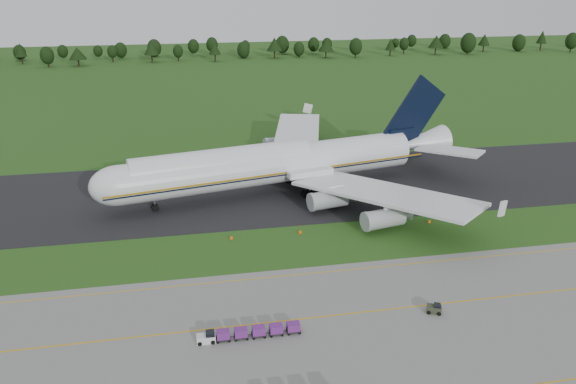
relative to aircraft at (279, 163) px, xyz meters
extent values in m
plane|color=#234B16|center=(-3.07, -25.91, -6.61)|extent=(600.00, 600.00, 0.00)
cube|color=slate|center=(-3.07, -59.91, -6.58)|extent=(300.00, 52.00, 0.06)
cube|color=black|center=(-3.07, 2.09, -6.57)|extent=(300.00, 40.00, 0.08)
cube|color=#D1990C|center=(-3.07, -47.91, -6.55)|extent=(300.00, 0.25, 0.01)
cube|color=#D1990C|center=(-3.07, -35.91, -6.55)|extent=(120.00, 0.20, 0.01)
cylinder|color=black|center=(-99.28, 201.07, -4.72)|extent=(0.70, 0.70, 3.78)
cone|color=black|center=(-99.28, 201.07, 0.53)|extent=(5.81, 5.81, 6.73)
cylinder|color=black|center=(-84.11, 188.38, -4.74)|extent=(0.70, 0.70, 3.75)
sphere|color=black|center=(-84.11, 188.38, -0.89)|extent=(6.75, 6.75, 6.75)
cylinder|color=black|center=(-69.74, 188.94, -4.93)|extent=(0.70, 0.70, 3.36)
cone|color=black|center=(-69.74, 188.94, -0.27)|extent=(8.90, 8.90, 5.97)
cylinder|color=black|center=(-54.10, 199.71, -4.89)|extent=(0.70, 0.70, 3.45)
sphere|color=black|center=(-54.10, 199.71, -1.34)|extent=(5.05, 5.05, 5.05)
cylinder|color=black|center=(-33.80, 194.76, -4.66)|extent=(0.70, 0.70, 3.90)
cone|color=black|center=(-33.80, 194.76, 0.76)|extent=(7.81, 7.81, 6.94)
cylinder|color=black|center=(-20.19, 196.37, -4.94)|extent=(0.70, 0.70, 3.35)
sphere|color=black|center=(-20.19, 196.37, -1.49)|extent=(5.29, 5.29, 5.29)
cylinder|color=black|center=(-1.07, 191.62, -4.76)|extent=(0.70, 0.70, 3.70)
cone|color=black|center=(-1.07, 191.62, 0.38)|extent=(6.31, 6.31, 6.58)
cylinder|color=black|center=(15.02, 200.26, -5.15)|extent=(0.70, 0.70, 2.93)
sphere|color=black|center=(15.02, 200.26, -2.14)|extent=(6.89, 6.89, 6.89)
cylinder|color=black|center=(31.78, 197.53, -4.62)|extent=(0.70, 0.70, 3.98)
cone|color=black|center=(31.78, 197.53, 0.90)|extent=(8.52, 8.52, 7.07)
cylinder|color=black|center=(45.71, 198.69, -5.15)|extent=(0.70, 0.70, 2.93)
sphere|color=black|center=(45.71, 198.69, -2.14)|extent=(6.10, 6.10, 6.10)
cylinder|color=black|center=(59.64, 192.94, -4.80)|extent=(0.70, 0.70, 3.63)
cone|color=black|center=(59.64, 192.94, 0.24)|extent=(8.85, 8.85, 6.45)
cylinder|color=black|center=(75.95, 190.97, -4.65)|extent=(0.70, 0.70, 3.93)
sphere|color=black|center=(75.95, 190.97, -0.60)|extent=(7.11, 7.11, 7.11)
cylinder|color=black|center=(97.19, 193.98, -4.90)|extent=(0.70, 0.70, 3.43)
cone|color=black|center=(97.19, 193.98, -0.14)|extent=(5.70, 5.70, 6.09)
cylinder|color=black|center=(108.23, 201.38, -4.81)|extent=(0.70, 0.70, 3.61)
sphere|color=black|center=(108.23, 201.38, -1.09)|extent=(5.54, 5.54, 5.54)
cylinder|color=black|center=(124.59, 194.45, -4.68)|extent=(0.70, 0.70, 3.87)
cone|color=black|center=(124.59, 194.45, 0.70)|extent=(8.62, 8.62, 6.88)
cylinder|color=black|center=(142.95, 191.65, -4.52)|extent=(0.70, 0.70, 4.19)
sphere|color=black|center=(142.95, 191.65, -0.20)|extent=(8.73, 8.73, 8.73)
cylinder|color=black|center=(157.66, 200.50, -4.77)|extent=(0.70, 0.70, 3.69)
cone|color=black|center=(157.66, 200.50, 0.36)|extent=(6.90, 6.90, 6.56)
cylinder|color=black|center=(178.51, 197.57, -4.95)|extent=(0.70, 0.70, 3.32)
sphere|color=black|center=(178.51, 197.57, -1.54)|extent=(7.57, 7.57, 7.57)
cylinder|color=black|center=(194.04, 198.81, -4.50)|extent=(0.70, 0.70, 4.22)
cone|color=black|center=(194.04, 198.81, 1.36)|extent=(6.04, 6.04, 7.51)
cylinder|color=black|center=(206.74, 188.51, -4.47)|extent=(0.70, 0.70, 4.29)
sphere|color=black|center=(206.74, 188.51, -0.06)|extent=(7.39, 7.39, 7.39)
cylinder|color=white|center=(-1.48, -0.31, -0.24)|extent=(64.03, 20.80, 7.92)
cylinder|color=white|center=(-12.24, -2.56, 1.63)|extent=(37.85, 13.69, 6.17)
sphere|color=white|center=(-32.68, -6.83, -0.24)|extent=(7.92, 7.92, 7.92)
cone|color=white|center=(35.65, 7.45, 0.31)|extent=(13.38, 9.84, 7.52)
cube|color=gold|center=(-0.66, -4.20, -0.90)|extent=(68.88, 14.46, 0.38)
cube|color=white|center=(17.30, -17.83, -1.23)|extent=(31.60, 36.27, 0.60)
cube|color=white|center=(8.70, 23.27, -1.23)|extent=(19.82, 38.93, 0.60)
cylinder|color=#9B9EA4|center=(7.76, -12.53, -3.97)|extent=(8.25, 5.02, 3.52)
cylinder|color=#9B9EA4|center=(15.42, -23.28, -3.97)|extent=(8.25, 5.02, 3.52)
cylinder|color=#9B9EA4|center=(2.09, 14.59, -3.97)|extent=(8.25, 5.02, 3.52)
cylinder|color=#9B9EA4|center=(4.80, 27.51, -3.97)|extent=(8.25, 5.02, 3.52)
cube|color=black|center=(32.97, 6.89, 7.72)|extent=(15.82, 3.87, 17.65)
cube|color=white|center=(38.95, -0.28, 0.64)|extent=(14.26, 14.50, 0.49)
cube|color=white|center=(35.58, 15.86, 0.64)|extent=(10.61, 15.50, 0.49)
cylinder|color=slate|center=(-26.23, -5.48, -5.40)|extent=(0.40, 0.40, 2.42)
cylinder|color=black|center=(-26.23, -5.48, -5.90)|extent=(1.60, 1.26, 1.43)
cylinder|color=slate|center=(5.99, -3.80, -5.40)|extent=(0.40, 0.40, 2.42)
cylinder|color=black|center=(5.99, -3.80, -5.90)|extent=(1.60, 1.26, 1.43)
cylinder|color=slate|center=(3.97, 5.88, -5.40)|extent=(0.40, 0.40, 2.42)
cylinder|color=black|center=(3.97, 5.88, -5.90)|extent=(1.60, 1.26, 1.43)
cube|color=silver|center=(-18.40, -50.67, -6.04)|extent=(2.42, 1.30, 1.02)
cylinder|color=black|center=(-19.23, -51.32, -6.27)|extent=(0.56, 0.20, 0.56)
cube|color=black|center=(-16.16, -50.67, -6.23)|extent=(1.86, 1.40, 0.11)
cube|color=#5C2171|center=(-16.16, -50.67, -5.67)|extent=(1.68, 1.30, 1.02)
cylinder|color=black|center=(-16.91, -51.32, -6.39)|extent=(0.32, 0.14, 0.32)
cube|color=black|center=(-13.83, -50.67, -6.23)|extent=(1.86, 1.40, 0.11)
cube|color=#5C2171|center=(-13.83, -50.67, -5.67)|extent=(1.68, 1.30, 1.02)
cylinder|color=black|center=(-14.58, -51.32, -6.39)|extent=(0.32, 0.14, 0.32)
cube|color=black|center=(-11.50, -50.67, -6.23)|extent=(1.86, 1.40, 0.11)
cube|color=#5C2171|center=(-11.50, -50.67, -5.67)|extent=(1.68, 1.30, 1.02)
cylinder|color=black|center=(-12.25, -51.32, -6.39)|extent=(0.32, 0.14, 0.32)
cube|color=black|center=(-9.17, -50.67, -6.23)|extent=(1.86, 1.40, 0.11)
cube|color=#5C2171|center=(-9.17, -50.67, -5.67)|extent=(1.68, 1.30, 1.02)
cylinder|color=black|center=(-9.92, -51.32, -6.39)|extent=(0.32, 0.14, 0.32)
cube|color=black|center=(-6.84, -50.67, -6.23)|extent=(1.86, 1.40, 0.11)
cube|color=#5C2171|center=(-6.84, -50.67, -5.67)|extent=(1.68, 1.30, 1.02)
cylinder|color=black|center=(-7.59, -51.32, -6.39)|extent=(0.32, 0.14, 0.32)
cylinder|color=black|center=(-18.40, -50.67, -6.27)|extent=(0.56, 0.20, 0.56)
cube|color=#2F3424|center=(13.53, -49.85, -6.00)|extent=(2.30, 1.89, 1.10)
cylinder|color=black|center=(12.83, -50.45, -6.27)|extent=(0.56, 0.20, 0.56)
cylinder|color=black|center=(14.23, -49.26, -6.27)|extent=(0.56, 0.20, 0.56)
cube|color=#ED6107|center=(-12.39, -21.43, -6.31)|extent=(0.50, 0.12, 0.60)
cube|color=black|center=(-12.39, -21.43, -6.59)|extent=(0.30, 0.30, 0.04)
cube|color=#ED6107|center=(0.23, -21.43, -6.31)|extent=(0.50, 0.12, 0.60)
cube|color=black|center=(0.23, -21.43, -6.59)|extent=(0.30, 0.30, 0.04)
cube|color=#ED6107|center=(12.86, -21.43, -6.31)|extent=(0.50, 0.12, 0.60)
cube|color=black|center=(12.86, -21.43, -6.59)|extent=(0.30, 0.30, 0.04)
cube|color=#ED6107|center=(25.48, -21.43, -6.31)|extent=(0.50, 0.12, 0.60)
cube|color=black|center=(25.48, -21.43, -6.59)|extent=(0.30, 0.30, 0.04)
camera|label=1|loc=(-19.18, -112.17, 38.44)|focal=35.00mm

